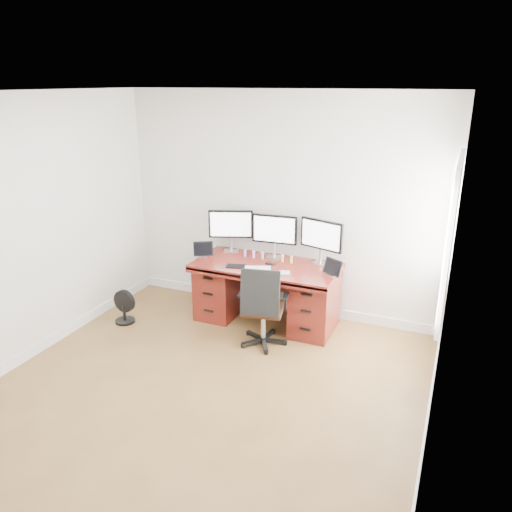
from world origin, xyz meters
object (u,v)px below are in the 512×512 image
at_px(office_chair, 263,320).
at_px(keyboard, 258,268).
at_px(desk, 267,291).
at_px(floor_fan, 124,307).
at_px(monitor_center, 274,231).

bearing_deg(office_chair, keyboard, 108.01).
bearing_deg(keyboard, desk, 60.08).
relative_size(desk, floor_fan, 4.14).
xyz_separation_m(office_chair, monitor_center, (-0.18, 0.81, 0.78)).
relative_size(monitor_center, keyboard, 1.87).
bearing_deg(floor_fan, office_chair, 6.92).
height_order(desk, floor_fan, desk).
bearing_deg(office_chair, floor_fan, 172.49).
distance_m(desk, keyboard, 0.41).
bearing_deg(keyboard, monitor_center, 64.36).
bearing_deg(monitor_center, desk, -94.70).
distance_m(desk, office_chair, 0.60).
relative_size(desk, keyboard, 5.77).
bearing_deg(floor_fan, monitor_center, 33.38).
xyz_separation_m(desk, office_chair, (0.18, -0.57, -0.09)).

